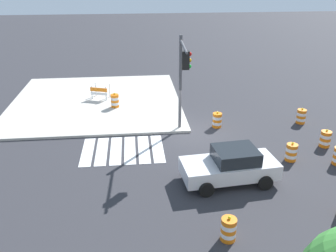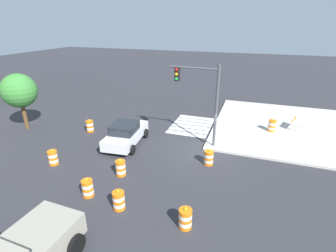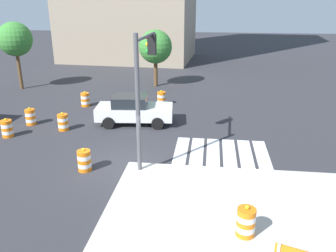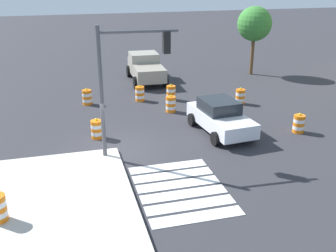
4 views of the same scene
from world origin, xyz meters
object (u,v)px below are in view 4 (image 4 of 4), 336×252
object	(u,v)px
traffic_barrel_lane_center	(240,97)
traffic_light_pole	(128,68)
traffic_barrel_near_corner	(97,129)
sports_car	(220,117)
traffic_barrel_median_far	(171,93)
traffic_barrel_far_curb	(299,124)
traffic_barrel_opposite_curb	(87,97)
street_tree_streetside_near	(255,24)
pickup_truck	(145,67)
traffic_barrel_crosswalk_end	(140,94)
traffic_barrel_median_near	(171,104)

from	to	relation	value
traffic_barrel_lane_center	traffic_light_pole	world-z (taller)	traffic_light_pole
traffic_barrel_near_corner	traffic_light_pole	size ratio (longest dim) A/B	0.19
sports_car	traffic_barrel_median_far	size ratio (longest dim) A/B	4.37
traffic_barrel_near_corner	traffic_barrel_far_curb	size ratio (longest dim) A/B	1.00
traffic_barrel_opposite_curb	street_tree_streetside_near	size ratio (longest dim) A/B	0.20
traffic_barrel_near_corner	traffic_light_pole	distance (m)	4.37
traffic_barrel_far_curb	traffic_barrel_lane_center	world-z (taller)	same
sports_car	traffic_barrel_opposite_curb	bearing A→B (deg)	-135.59
pickup_truck	traffic_barrel_far_curb	bearing A→B (deg)	23.91
traffic_barrel_crosswalk_end	traffic_barrel_far_curb	size ratio (longest dim) A/B	1.00
traffic_barrel_crosswalk_end	traffic_light_pole	world-z (taller)	traffic_light_pole
traffic_barrel_far_curb	pickup_truck	bearing A→B (deg)	-156.09
traffic_barrel_far_curb	traffic_light_pole	xyz separation A→B (m)	(0.50, -8.56, 3.46)
pickup_truck	traffic_barrel_far_curb	world-z (taller)	pickup_truck
traffic_barrel_crosswalk_end	street_tree_streetside_near	xyz separation A→B (m)	(-4.42, 9.68, 3.36)
traffic_barrel_far_curb	traffic_barrel_near_corner	bearing A→B (deg)	-100.81
traffic_barrel_far_curb	traffic_barrel_lane_center	bearing A→B (deg)	-169.86
traffic_barrel_near_corner	traffic_barrel_lane_center	size ratio (longest dim) A/B	1.00
traffic_barrel_lane_center	traffic_barrel_opposite_curb	bearing A→B (deg)	-104.31
traffic_barrel_near_corner	traffic_barrel_lane_center	distance (m)	9.44
traffic_barrel_crosswalk_end	sports_car	bearing A→B (deg)	25.12
sports_car	pickup_truck	bearing A→B (deg)	-172.15
traffic_barrel_median_near	traffic_barrel_median_far	xyz separation A→B (m)	(-2.18, 0.62, 0.00)
traffic_barrel_median_far	traffic_light_pole	world-z (taller)	traffic_light_pole
pickup_truck	traffic_barrel_median_near	world-z (taller)	pickup_truck
traffic_barrel_crosswalk_end	traffic_barrel_median_far	bearing A→B (deg)	80.89
traffic_barrel_median_near	traffic_barrel_near_corner	bearing A→B (deg)	-58.02
traffic_barrel_median_far	traffic_barrel_lane_center	world-z (taller)	same
traffic_barrel_crosswalk_end	traffic_barrel_opposite_curb	distance (m)	3.21
traffic_barrel_crosswalk_end	traffic_light_pole	size ratio (longest dim) A/B	0.19
pickup_truck	sports_car	bearing A→B (deg)	7.85
traffic_barrel_lane_center	traffic_barrel_opposite_curb	distance (m)	9.24
sports_car	traffic_barrel_far_curb	bearing A→B (deg)	74.21
traffic_barrel_near_corner	traffic_barrel_lane_center	xyz separation A→B (m)	(-3.10, 8.91, 0.00)
traffic_barrel_crosswalk_end	street_tree_streetside_near	distance (m)	11.16
pickup_truck	traffic_barrel_far_curb	distance (m)	13.01
traffic_barrel_crosswalk_end	traffic_barrel_lane_center	distance (m)	6.14
traffic_barrel_median_far	sports_car	bearing A→B (deg)	9.21
traffic_barrel_median_near	traffic_light_pole	distance (m)	7.00
traffic_barrel_crosswalk_end	traffic_barrel_median_near	distance (m)	2.81
traffic_barrel_crosswalk_end	traffic_barrel_median_near	size ratio (longest dim) A/B	1.00
traffic_barrel_opposite_curb	traffic_light_pole	distance (m)	8.59
traffic_barrel_near_corner	traffic_barrel_crosswalk_end	bearing A→B (deg)	149.01
traffic_barrel_median_near	traffic_light_pole	size ratio (longest dim) A/B	0.19
traffic_barrel_near_corner	traffic_barrel_median_far	world-z (taller)	same
traffic_barrel_near_corner	traffic_light_pole	bearing A→B (deg)	27.62
traffic_light_pole	sports_car	bearing A→B (deg)	108.13
traffic_barrel_median_near	street_tree_streetside_near	world-z (taller)	street_tree_streetside_near
traffic_barrel_opposite_curb	sports_car	bearing A→B (deg)	44.41
traffic_barrel_median_near	traffic_barrel_median_far	bearing A→B (deg)	164.09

